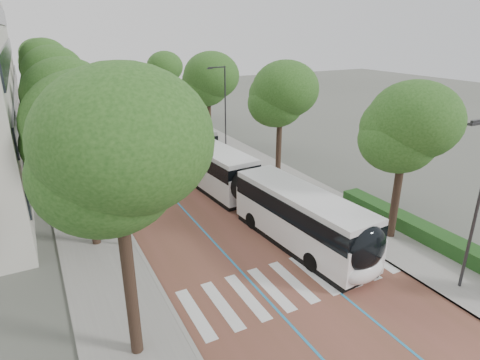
# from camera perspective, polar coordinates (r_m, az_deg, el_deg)

# --- Properties ---
(ground) EXTENTS (160.00, 160.00, 0.00)m
(ground) POSITION_cam_1_polar(r_m,az_deg,el_deg) (19.17, 8.78, -15.78)
(ground) COLOR #51544C
(ground) RESTS_ON ground
(road) EXTENTS (11.00, 140.00, 0.02)m
(road) POSITION_cam_1_polar(r_m,az_deg,el_deg) (54.21, -17.08, 7.83)
(road) COLOR brown
(road) RESTS_ON ground
(sidewalk_left) EXTENTS (4.00, 140.00, 0.12)m
(sidewalk_left) POSITION_cam_1_polar(r_m,az_deg,el_deg) (53.39, -25.01, 6.66)
(sidewalk_left) COLOR gray
(sidewalk_left) RESTS_ON ground
(sidewalk_right) EXTENTS (4.00, 140.00, 0.12)m
(sidewalk_right) POSITION_cam_1_polar(r_m,az_deg,el_deg) (56.01, -9.50, 8.91)
(sidewalk_right) COLOR gray
(sidewalk_right) RESTS_ON ground
(kerb_left) EXTENTS (0.20, 140.00, 0.14)m
(kerb_left) POSITION_cam_1_polar(r_m,az_deg,el_deg) (53.50, -22.99, 6.99)
(kerb_left) COLOR gray
(kerb_left) RESTS_ON ground
(kerb_right) EXTENTS (0.20, 140.00, 0.14)m
(kerb_right) POSITION_cam_1_polar(r_m,az_deg,el_deg) (55.46, -11.38, 8.67)
(kerb_right) COLOR gray
(kerb_right) RESTS_ON ground
(zebra_crossing) EXTENTS (10.55, 3.60, 0.01)m
(zebra_crossing) POSITION_cam_1_polar(r_m,az_deg,el_deg) (19.90, 7.52, -14.08)
(zebra_crossing) COLOR silver
(zebra_crossing) RESTS_ON ground
(lane_line_left) EXTENTS (0.12, 126.00, 0.01)m
(lane_line_left) POSITION_cam_1_polar(r_m,az_deg,el_deg) (53.95, -18.76, 7.60)
(lane_line_left) COLOR teal
(lane_line_left) RESTS_ON road
(lane_line_right) EXTENTS (0.12, 126.00, 0.01)m
(lane_line_right) POSITION_cam_1_polar(r_m,az_deg,el_deg) (54.51, -15.43, 8.09)
(lane_line_right) COLOR teal
(lane_line_right) RESTS_ON road
(hedge) EXTENTS (1.20, 14.00, 0.80)m
(hedge) POSITION_cam_1_polar(r_m,az_deg,el_deg) (24.75, 26.30, -7.49)
(hedge) COLOR #194518
(hedge) RESTS_ON sidewalk_right
(streetlight_near) EXTENTS (1.82, 0.20, 8.00)m
(streetlight_near) POSITION_cam_1_polar(r_m,az_deg,el_deg) (19.69, 30.77, -1.63)
(streetlight_near) COLOR #2F2E31
(streetlight_near) RESTS_ON sidewalk_right
(streetlight_far) EXTENTS (1.82, 0.20, 8.00)m
(streetlight_far) POSITION_cam_1_polar(r_m,az_deg,el_deg) (38.34, -2.36, 10.99)
(streetlight_far) COLOR #2F2E31
(streetlight_far) RESTS_ON sidewalk_right
(lamp_post_left) EXTENTS (0.14, 0.14, 8.00)m
(lamp_post_left) POSITION_cam_1_polar(r_m,az_deg,el_deg) (21.68, -16.91, 0.39)
(lamp_post_left) COLOR #2F2E31
(lamp_post_left) RESTS_ON sidewalk_left
(trees_left) EXTENTS (6.12, 60.36, 9.93)m
(trees_left) POSITION_cam_1_polar(r_m,az_deg,el_deg) (35.31, -24.70, 11.84)
(trees_left) COLOR black
(trees_left) RESTS_ON ground
(trees_right) EXTENTS (5.93, 46.92, 8.56)m
(trees_right) POSITION_cam_1_polar(r_m,az_deg,el_deg) (39.65, -1.69, 13.15)
(trees_right) COLOR black
(trees_right) RESTS_ON ground
(lead_bus) EXTENTS (3.86, 18.53, 3.20)m
(lead_bus) POSITION_cam_1_polar(r_m,az_deg,el_deg) (24.92, 2.99, -2.18)
(lead_bus) COLOR black
(lead_bus) RESTS_ON ground
(bus_queued_0) EXTENTS (3.24, 12.52, 3.20)m
(bus_queued_0) POSITION_cam_1_polar(r_m,az_deg,el_deg) (38.71, -7.80, 6.07)
(bus_queued_0) COLOR white
(bus_queued_0) RESTS_ON ground
(bus_queued_1) EXTENTS (3.32, 12.53, 3.20)m
(bus_queued_1) POSITION_cam_1_polar(r_m,az_deg,el_deg) (51.38, -13.12, 9.38)
(bus_queued_1) COLOR white
(bus_queued_1) RESTS_ON ground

